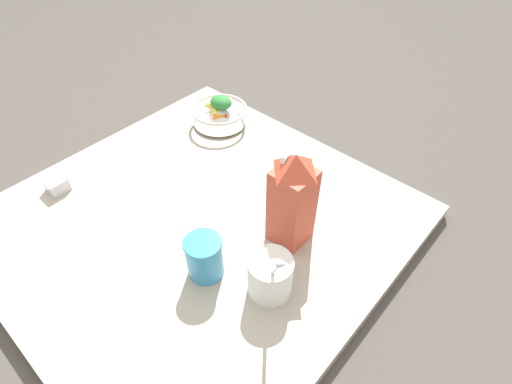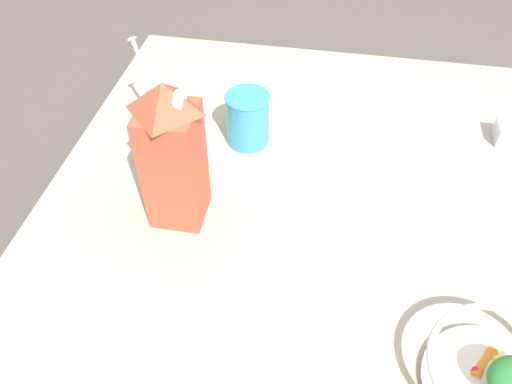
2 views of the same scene
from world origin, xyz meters
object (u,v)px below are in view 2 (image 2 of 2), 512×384
at_px(fruit_bowl, 501,378).
at_px(spice_jar, 509,134).
at_px(drinking_cup, 248,118).
at_px(yogurt_tub, 168,130).
at_px(milk_carton, 173,155).

bearing_deg(fruit_bowl, spice_jar, -11.12).
bearing_deg(drinking_cup, fruit_bowl, -137.41).
bearing_deg(yogurt_tub, fruit_bowl, -124.81).
height_order(milk_carton, yogurt_tub, milk_carton).
xyz_separation_m(fruit_bowl, yogurt_tub, (0.40, 0.57, 0.02)).
height_order(milk_carton, spice_jar, milk_carton).
bearing_deg(drinking_cup, spice_jar, -79.86).
xyz_separation_m(drinking_cup, spice_jar, (0.10, -0.53, -0.04)).
bearing_deg(fruit_bowl, yogurt_tub, 55.19).
height_order(milk_carton, drinking_cup, milk_carton).
bearing_deg(spice_jar, drinking_cup, 100.14).
bearing_deg(milk_carton, yogurt_tub, 22.97).
xyz_separation_m(milk_carton, spice_jar, (0.32, -0.62, -0.12)).
bearing_deg(fruit_bowl, drinking_cup, 42.59).
height_order(fruit_bowl, yogurt_tub, yogurt_tub).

